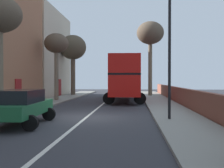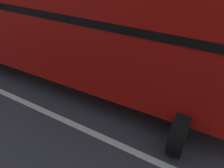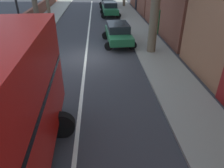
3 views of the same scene
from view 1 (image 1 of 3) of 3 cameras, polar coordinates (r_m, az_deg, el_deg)
ground_plane at (r=14.80m, az=-5.41°, el=-7.02°), size 84.00×84.00×0.00m
road_centre_line at (r=14.80m, az=-5.41°, el=-7.00°), size 0.16×54.00×0.01m
sidewalk_left at (r=16.36m, az=-22.68°, el=-6.11°), size 2.60×60.00×0.12m
sidewalk_right at (r=14.77m, az=13.80°, el=-6.82°), size 2.60×60.00×0.12m
boundary_wall_right at (r=15.03m, az=19.67°, el=-4.31°), size 0.36×54.00×1.37m
double_decker_bus at (r=25.97m, az=2.65°, el=1.62°), size 3.80×11.38×4.06m
parked_car_green_left_0 at (r=12.69m, az=-18.88°, el=-4.25°), size 2.55×4.51×1.59m
street_tree_right_3 at (r=33.62m, az=8.12°, el=10.35°), size 3.31×3.31×9.03m
street_tree_left_4 at (r=26.31m, az=-11.73°, el=8.03°), size 2.29×2.29×6.33m
street_tree_left_6 at (r=34.80m, az=-8.30°, el=7.45°), size 3.39×3.39×7.60m
lamppost_right at (r=13.55m, az=12.12°, el=8.38°), size 0.32×0.32×6.31m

